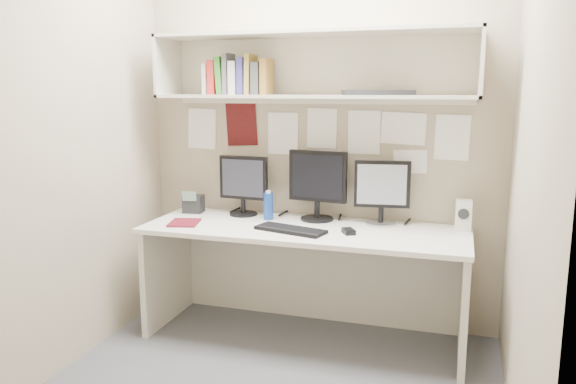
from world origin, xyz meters
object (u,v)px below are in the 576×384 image
(keyboard, at_px, (291,230))
(maroon_notebook, at_px, (184,223))
(monitor_right, at_px, (382,189))
(speaker, at_px, (463,215))
(desk, at_px, (304,283))
(monitor_left, at_px, (243,182))
(desk_phone, at_px, (193,204))
(monitor_center, at_px, (318,182))

(keyboard, distance_m, maroon_notebook, 0.71)
(monitor_right, distance_m, speaker, 0.51)
(desk, xyz_separation_m, monitor_right, (0.44, 0.22, 0.59))
(monitor_left, distance_m, monitor_right, 0.94)
(desk_phone, bearing_deg, maroon_notebook, -81.12)
(keyboard, relative_size, maroon_notebook, 1.99)
(desk, distance_m, desk_phone, 0.97)
(monitor_center, bearing_deg, maroon_notebook, -149.18)
(monitor_left, xyz_separation_m, keyboard, (0.44, -0.35, -0.21))
(monitor_left, xyz_separation_m, speaker, (1.43, -0.01, -0.13))
(desk, height_order, monitor_right, monitor_right)
(monitor_center, distance_m, maroon_notebook, 0.90)
(monitor_center, height_order, keyboard, monitor_center)
(desk_phone, bearing_deg, keyboard, -28.59)
(maroon_notebook, xyz_separation_m, desk_phone, (-0.09, 0.32, 0.06))
(monitor_right, bearing_deg, desk, -161.55)
(monitor_left, distance_m, maroon_notebook, 0.50)
(desk, height_order, monitor_left, monitor_left)
(maroon_notebook, distance_m, desk_phone, 0.34)
(desk, bearing_deg, monitor_left, 155.96)
(desk, relative_size, maroon_notebook, 9.19)
(monitor_right, height_order, maroon_notebook, monitor_right)
(desk, distance_m, keyboard, 0.40)
(speaker, xyz_separation_m, maroon_notebook, (-1.70, -0.34, -0.09))
(speaker, bearing_deg, monitor_center, 177.31)
(monitor_right, xyz_separation_m, maroon_notebook, (-1.20, -0.36, -0.22))
(keyboard, bearing_deg, maroon_notebook, -164.48)
(monitor_left, distance_m, monitor_center, 0.52)
(monitor_right, relative_size, keyboard, 0.93)
(keyboard, bearing_deg, desk_phone, 173.69)
(monitor_center, relative_size, monitor_right, 1.12)
(monitor_left, xyz_separation_m, monitor_center, (0.52, -0.00, 0.03))
(keyboard, relative_size, desk_phone, 2.75)
(keyboard, bearing_deg, desk, 83.06)
(monitor_center, distance_m, monitor_right, 0.42)
(desk, xyz_separation_m, desk_phone, (-0.85, 0.18, 0.43))
(monitor_left, height_order, keyboard, monitor_left)
(monitor_left, bearing_deg, monitor_right, 4.13)
(desk, bearing_deg, keyboard, -111.82)
(monitor_right, bearing_deg, desk_phone, 173.83)
(speaker, bearing_deg, monitor_left, 177.59)
(desk, relative_size, monitor_center, 4.40)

